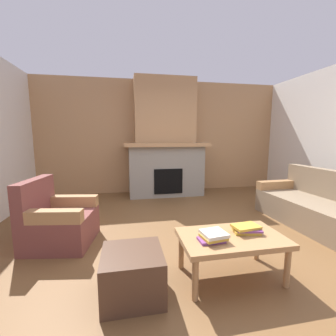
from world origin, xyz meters
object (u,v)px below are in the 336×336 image
object	(u,v)px
armchair	(58,222)
ottoman	(133,274)
couch	(318,208)
fireplace	(165,145)
coffee_table	(231,241)

from	to	relation	value
armchair	ottoman	bearing A→B (deg)	-51.63
armchair	couch	bearing A→B (deg)	-1.91
fireplace	coffee_table	xyz separation A→B (m)	(0.06, -3.30, -0.79)
couch	ottoman	distance (m)	3.06
coffee_table	armchair	bearing A→B (deg)	150.07
armchair	ottoman	world-z (taller)	armchair
armchair	ottoman	size ratio (longest dim) A/B	1.67
coffee_table	ottoman	xyz separation A→B (m)	(-0.96, -0.08, -0.18)
armchair	coffee_table	world-z (taller)	armchair
fireplace	couch	world-z (taller)	fireplace
armchair	fireplace	bearing A→B (deg)	50.88
armchair	ottoman	distance (m)	1.47
couch	armchair	world-z (taller)	same
couch	coffee_table	bearing A→B (deg)	-153.72
ottoman	coffee_table	bearing A→B (deg)	4.57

